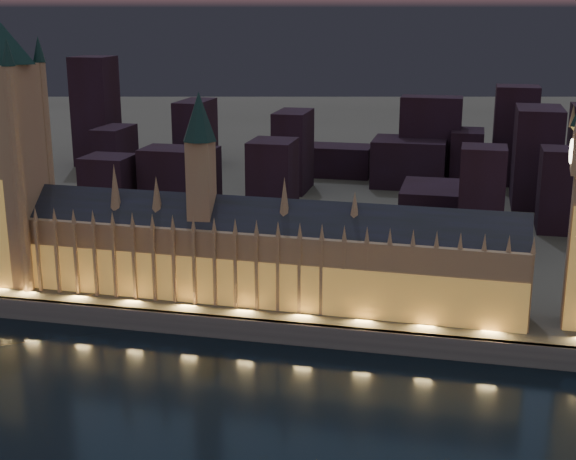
# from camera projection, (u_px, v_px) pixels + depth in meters

# --- Properties ---
(ground_plane) EXTENTS (2000.00, 2000.00, 0.00)m
(ground_plane) POSITION_uv_depth(u_px,v_px,m) (232.00, 393.00, 248.56)
(ground_plane) COLOR black
(ground_plane) RESTS_ON ground
(north_bank) EXTENTS (2000.00, 960.00, 8.00)m
(north_bank) POSITION_uv_depth(u_px,v_px,m) (397.00, 133.00, 735.52)
(north_bank) COLOR #403D31
(north_bank) RESTS_ON ground
(embankment_wall) EXTENTS (2000.00, 2.50, 8.00)m
(embankment_wall) POSITION_uv_depth(u_px,v_px,m) (266.00, 331.00, 285.97)
(embankment_wall) COLOR #4D4C48
(embankment_wall) RESTS_ON ground
(palace_of_westminster) EXTENTS (202.00, 24.74, 78.00)m
(palace_of_westminster) POSITION_uv_depth(u_px,v_px,m) (251.00, 252.00, 301.81)
(palace_of_westminster) COLOR #9E714E
(palace_of_westminster) RESTS_ON north_bank
(victoria_tower) EXTENTS (31.68, 31.68, 116.75)m
(victoria_tower) POSITION_uv_depth(u_px,v_px,m) (6.00, 139.00, 312.97)
(victoria_tower) COLOR #9E714E
(victoria_tower) RESTS_ON north_bank
(city_backdrop) EXTENTS (464.01, 215.63, 75.11)m
(city_backdrop) POSITION_uv_depth(u_px,v_px,m) (413.00, 160.00, 463.83)
(city_backdrop) COLOR black
(city_backdrop) RESTS_ON north_bank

